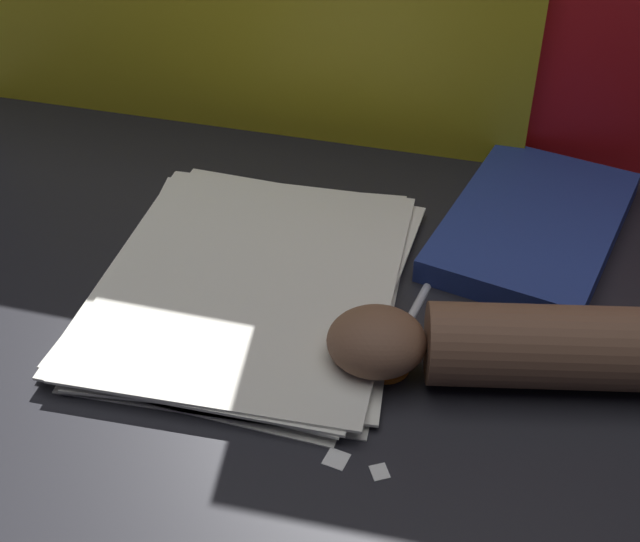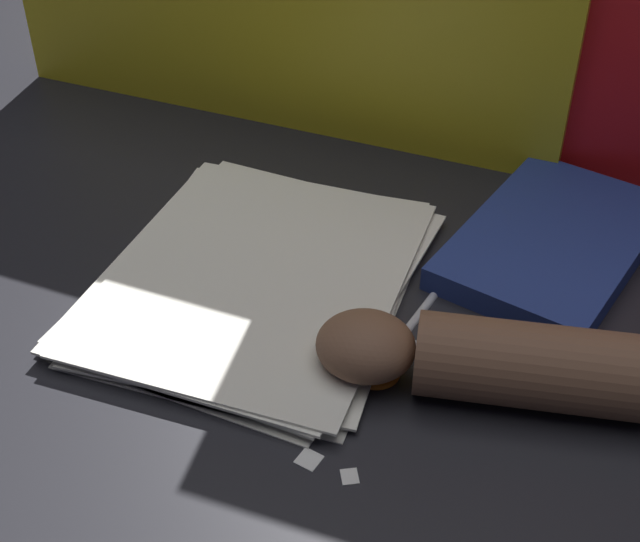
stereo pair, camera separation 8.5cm
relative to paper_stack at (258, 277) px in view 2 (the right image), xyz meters
name	(u,v)px [view 2 (the right image)]	position (x,y,z in m)	size (l,w,h in m)	color
ground_plane	(330,323)	(0.09, -0.03, -0.01)	(6.00, 6.00, 0.00)	black
paper_stack	(258,277)	(0.00, 0.00, 0.00)	(0.32, 0.39, 0.02)	white
book_closed	(553,241)	(0.28, 0.16, 0.00)	(0.24, 0.31, 0.03)	navy
scissors	(389,351)	(0.16, -0.06, 0.00)	(0.13, 0.15, 0.01)	silver
hand_forearm	(490,361)	(0.25, -0.07, 0.03)	(0.31, 0.13, 0.08)	brown
paper_scrap_near	(350,476)	(0.17, -0.21, -0.01)	(0.02, 0.02, 0.00)	white
paper_scrap_mid	(309,459)	(0.13, -0.20, -0.01)	(0.02, 0.02, 0.00)	white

